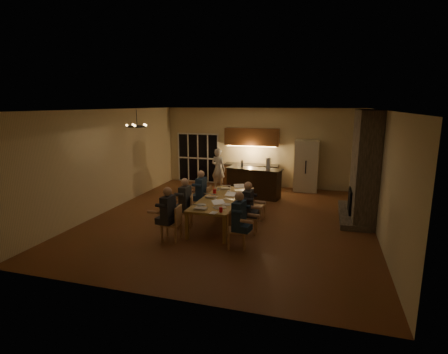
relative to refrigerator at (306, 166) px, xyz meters
The scene contains 43 objects.
floor 4.67m from the refrigerator, 114.60° to the right, with size 9.00×9.00×0.00m, color brown.
back_wall 2.03m from the refrigerator, 168.98° to the left, with size 8.00×0.04×3.20m, color beige.
left_wall 7.25m from the refrigerator, 144.97° to the right, with size 0.04×9.00×3.20m, color beige.
right_wall 4.70m from the refrigerator, 62.94° to the right, with size 0.04×9.00×3.20m, color beige.
ceiling 5.08m from the refrigerator, 114.60° to the right, with size 8.00×9.00×0.04m, color white.
french_doors 4.61m from the refrigerator, behind, with size 1.86×0.08×2.10m, color black.
fireplace 3.51m from the refrigerator, 58.61° to the right, with size 0.58×2.50×3.20m, color #5F544B.
kitchenette 2.21m from the refrigerator, behind, with size 2.24×0.68×2.40m, color brown, non-canonical shape.
refrigerator is the anchor object (origin of this frame).
dining_table 5.07m from the refrigerator, 114.01° to the right, with size 1.10×2.91×0.75m, color #AF8746.
bar_island 2.37m from the refrigerator, 139.00° to the right, with size 2.01×0.68×1.08m, color black.
chair_left_near 6.81m from the refrigerator, 115.29° to the right, with size 0.44×0.44×0.89m, color tan, non-canonical shape.
chair_left_mid 5.94m from the refrigerator, 120.16° to the right, with size 0.44×0.44×0.89m, color tan, non-canonical shape.
chair_left_far 4.89m from the refrigerator, 126.09° to the right, with size 0.44×0.44×0.89m, color tan, non-canonical shape.
chair_right_near 6.27m from the refrigerator, 101.32° to the right, with size 0.44×0.44×0.89m, color tan, non-canonical shape.
chair_right_mid 5.24m from the refrigerator, 102.65° to the right, with size 0.44×0.44×0.89m, color tan, non-canonical shape.
chair_right_far 4.14m from the refrigerator, 106.40° to the right, with size 0.44×0.44×0.89m, color tan, non-canonical shape.
person_left_near 6.87m from the refrigerator, 115.35° to the right, with size 0.60×0.60×1.38m, color #272A32, non-canonical shape.
person_right_near 6.27m from the refrigerator, 100.58° to the right, with size 0.60×0.60×1.38m, color #1E314B, non-canonical shape.
person_left_mid 5.92m from the refrigerator, 119.84° to the right, with size 0.60×0.60×1.38m, color #33393D, non-canonical shape.
person_right_mid 5.22m from the refrigerator, 103.12° to the right, with size 0.60×0.60×1.38m, color #272A32, non-canonical shape.
person_left_far 4.92m from the refrigerator, 126.21° to the right, with size 0.60×0.60×1.38m, color #1E314B, non-canonical shape.
standing_person 3.44m from the refrigerator, 166.91° to the right, with size 0.60×0.40×1.66m, color silver.
chandelier 6.93m from the refrigerator, 129.97° to the right, with size 0.57×0.57×0.03m, color black.
laptop_a 6.15m from the refrigerator, 111.68° to the right, with size 0.32×0.28×0.23m, color silver, non-canonical shape.
laptop_b 5.80m from the refrigerator, 108.30° to the right, with size 0.32×0.28×0.23m, color silver, non-canonical shape.
laptop_c 5.16m from the refrigerator, 117.13° to the right, with size 0.32×0.28×0.23m, color silver, non-canonical shape.
laptop_d 4.99m from the refrigerator, 111.12° to the right, with size 0.32×0.28×0.23m, color silver, non-canonical shape.
laptop_e 4.14m from the refrigerator, 123.01° to the right, with size 0.32×0.28×0.23m, color silver, non-canonical shape.
laptop_f 4.02m from the refrigerator, 116.02° to the right, with size 0.32×0.28×0.23m, color silver, non-canonical shape.
mug_front 5.49m from the refrigerator, 112.20° to the right, with size 0.08×0.08×0.10m, color white.
mug_mid 4.55m from the refrigerator, 115.87° to the right, with size 0.08×0.08×0.10m, color white.
mug_back 4.50m from the refrigerator, 122.11° to the right, with size 0.09×0.09×0.10m, color white.
redcup_near 6.10m from the refrigerator, 106.08° to the right, with size 0.08×0.08×0.12m, color red.
redcup_mid 4.79m from the refrigerator, 120.21° to the right, with size 0.10×0.10×0.12m, color red.
can_silver 5.62m from the refrigerator, 110.77° to the right, with size 0.07×0.07×0.12m, color #B2B2B7.
can_cola 3.92m from the refrigerator, 124.37° to the right, with size 0.07×0.07×0.12m, color #3F0F0C.
plate_near 5.50m from the refrigerator, 108.38° to the right, with size 0.24×0.24×0.02m, color white.
plate_left 5.92m from the refrigerator, 113.39° to the right, with size 0.24×0.24×0.02m, color white.
plate_far 4.14m from the refrigerator, 112.36° to the right, with size 0.26×0.26×0.02m, color white.
notepad 6.26m from the refrigerator, 107.13° to the right, with size 0.15×0.21×0.01m, color white.
bar_bottle 2.63m from the refrigerator, 148.64° to the right, with size 0.08×0.08×0.24m, color #99999E.
bar_blender 1.99m from the refrigerator, 129.01° to the right, with size 0.13×0.13×0.40m, color silver.
Camera 1 is at (2.61, -9.56, 3.37)m, focal length 28.00 mm.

